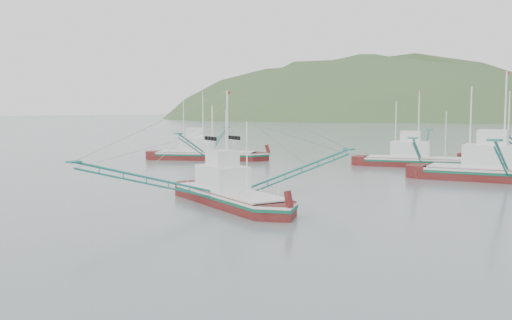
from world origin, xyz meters
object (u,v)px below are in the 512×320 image
Objects in this scene: main_boat at (229,180)px; bg_boat_left at (206,145)px; bg_boat_right at (507,162)px; bg_boat_far at (421,151)px.

main_boat is 0.92× the size of bg_boat_left.
bg_boat_right is (12.49, 27.98, 0.15)m from main_boat.
bg_boat_left is (-40.87, -1.03, 0.18)m from bg_boat_right.
bg_boat_left is at bearing -178.76° from bg_boat_far.
main_boat is 0.76× the size of bg_boat_right.
main_boat is 36.94m from bg_boat_far.
bg_boat_far is (-12.80, 8.95, -0.02)m from bg_boat_right.
bg_boat_right is at bearing -27.33° from bg_boat_left.
bg_boat_far reaches higher than main_boat.
bg_boat_left is (-28.38, 26.95, 0.32)m from main_boat.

